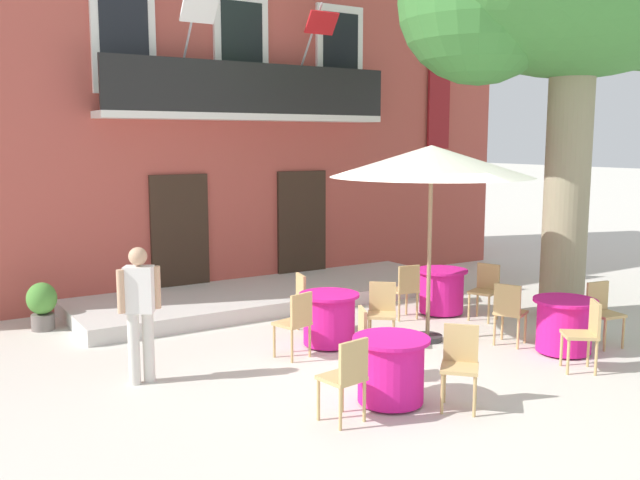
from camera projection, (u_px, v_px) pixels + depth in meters
ground_plane at (376, 363)px, 9.16m from camera, size 120.00×120.00×0.00m
building_facade at (200, 101)px, 14.74m from camera, size 13.00×5.09×7.50m
entrance_step_platform at (272, 295)px, 12.64m from camera, size 7.11×2.28×0.25m
cafe_table_near_tree at (564, 325)px, 9.55m from camera, size 0.86×0.86×0.76m
cafe_chair_near_tree_0 at (602, 309)px, 9.89m from camera, size 0.46×0.46×0.91m
cafe_chair_near_tree_1 at (509, 310)px, 9.87m from camera, size 0.53×0.53×0.91m
cafe_chair_near_tree_2 at (586, 331)px, 8.79m from camera, size 0.56×0.56×0.91m
cafe_table_middle at (329, 319)px, 9.91m from camera, size 0.86×0.86×0.76m
cafe_chair_middle_0 at (307, 298)px, 10.56m from camera, size 0.48×0.48×0.91m
cafe_chair_middle_1 at (296, 320)px, 9.29m from camera, size 0.49×0.49×0.91m
cafe_chair_middle_2 at (382, 310)px, 9.87m from camera, size 0.56×0.56×0.91m
cafe_table_front at (441, 291)px, 11.74m from camera, size 0.86×0.86×0.76m
cafe_chair_front_0 at (434, 274)px, 12.46m from camera, size 0.56×0.56×0.91m
cafe_chair_front_1 at (406, 287)px, 11.35m from camera, size 0.45×0.45×0.91m
cafe_chair_front_2 at (485, 288)px, 11.34m from camera, size 0.52×0.52×0.91m
cafe_table_far_side at (391, 370)px, 7.72m from camera, size 0.86×0.86×0.76m
cafe_chair_far_side_0 at (371, 339)px, 8.42m from camera, size 0.53×0.53×0.91m
cafe_chair_far_side_1 at (346, 374)px, 7.15m from camera, size 0.46×0.46×0.91m
cafe_chair_far_side_2 at (460, 361)px, 7.59m from camera, size 0.57×0.57×0.91m
cafe_umbrella at (431, 162)px, 9.83m from camera, size 2.90×2.90×2.85m
ground_planter_left at (42, 304)px, 10.72m from camera, size 0.45×0.45×0.75m
pedestrian_near_entrance at (140, 307)px, 8.30m from camera, size 0.53×0.36×1.67m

